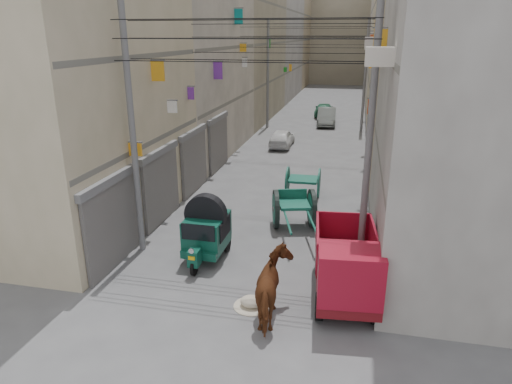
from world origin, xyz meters
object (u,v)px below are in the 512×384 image
(tonga_cart, at_px, (294,208))
(feed_sack, at_px, (251,301))
(auto_rickshaw, at_px, (206,230))
(mini_truck, at_px, (347,272))
(second_cart, at_px, (303,181))
(distant_car_grey, at_px, (327,117))
(distant_car_white, at_px, (282,138))
(distant_car_green, at_px, (324,110))
(horse, at_px, (275,289))

(tonga_cart, relative_size, feed_sack, 5.74)
(auto_rickshaw, bearing_deg, mini_truck, -21.36)
(second_cart, height_order, distant_car_grey, distant_car_grey)
(distant_car_white, bearing_deg, second_cart, 105.43)
(distant_car_grey, bearing_deg, distant_car_green, 94.39)
(auto_rickshaw, relative_size, mini_truck, 0.63)
(horse, relative_size, distant_car_grey, 0.51)
(auto_rickshaw, distance_m, distant_car_green, 28.23)
(auto_rickshaw, distance_m, second_cart, 7.07)
(distant_car_white, bearing_deg, distant_car_grey, -105.27)
(horse, relative_size, distant_car_white, 0.61)
(tonga_cart, distance_m, horse, 5.96)
(mini_truck, bearing_deg, auto_rickshaw, 152.54)
(mini_truck, distance_m, distant_car_grey, 25.97)
(auto_rickshaw, xyz_separation_m, distant_car_green, (1.59, 28.19, -0.41))
(second_cart, distance_m, distant_car_white, 9.56)
(auto_rickshaw, relative_size, tonga_cart, 0.68)
(feed_sack, distance_m, distant_car_white, 18.52)
(second_cart, bearing_deg, distant_car_white, 104.06)
(tonga_cart, distance_m, second_cart, 3.60)
(mini_truck, relative_size, distant_car_green, 0.97)
(mini_truck, bearing_deg, second_cart, 98.85)
(auto_rickshaw, bearing_deg, second_cart, 71.40)
(auto_rickshaw, distance_m, feed_sack, 3.33)
(auto_rickshaw, relative_size, distant_car_grey, 0.58)
(horse, height_order, distant_car_grey, horse)
(horse, xyz_separation_m, distant_car_white, (-2.91, 18.78, -0.30))
(auto_rickshaw, distance_m, distant_car_grey, 24.14)
(tonga_cart, xyz_separation_m, mini_truck, (2.08, -4.88, 0.21))
(feed_sack, height_order, distant_car_white, distant_car_white)
(tonga_cart, bearing_deg, second_cart, 75.87)
(distant_car_white, xyz_separation_m, distant_car_green, (1.75, 12.28, -0.01))
(auto_rickshaw, distance_m, horse, 3.98)
(horse, bearing_deg, tonga_cart, -94.90)
(auto_rickshaw, height_order, horse, horse)
(feed_sack, bearing_deg, second_cart, 88.33)
(second_cart, xyz_separation_m, feed_sack, (-0.27, -9.15, -0.55))
(tonga_cart, bearing_deg, auto_rickshaw, -143.62)
(feed_sack, distance_m, distant_car_green, 30.67)
(tonga_cart, xyz_separation_m, distant_car_grey, (-0.30, 20.98, -0.09))
(second_cart, xyz_separation_m, horse, (0.43, -9.55, 0.17))
(auto_rickshaw, xyz_separation_m, second_cart, (2.32, 6.67, -0.27))
(tonga_cart, distance_m, distant_car_grey, 20.98)
(second_cart, relative_size, feed_sack, 2.51)
(distant_car_white, bearing_deg, tonga_cart, 101.69)
(distant_car_grey, bearing_deg, mini_truck, -87.62)
(mini_truck, relative_size, feed_sack, 6.22)
(mini_truck, distance_m, distant_car_green, 30.14)
(distant_car_grey, bearing_deg, auto_rickshaw, -97.90)
(auto_rickshaw, height_order, second_cart, auto_rickshaw)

